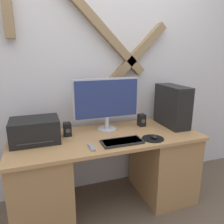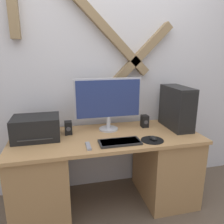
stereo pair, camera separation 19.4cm
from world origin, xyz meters
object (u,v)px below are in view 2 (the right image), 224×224
object	(u,v)px
speaker_left	(68,128)
printer	(36,128)
mouse	(153,138)
keyboard	(120,142)
remote_control	(88,146)
computer_tower	(177,108)
speaker_right	(145,121)
monitor	(108,101)

from	to	relation	value
speaker_left	printer	bearing A→B (deg)	-169.96
mouse	printer	distance (m)	1.02
keyboard	printer	distance (m)	0.74
speaker_left	remote_control	world-z (taller)	speaker_left
computer_tower	speaker_right	size ratio (longest dim) A/B	3.43
keyboard	speaker_right	distance (m)	0.49
speaker_left	speaker_right	size ratio (longest dim) A/B	1.00
speaker_right	monitor	bearing A→B (deg)	179.28
monitor	keyboard	bearing A→B (deg)	-86.50
monitor	keyboard	xyz separation A→B (m)	(0.02, -0.35, -0.28)
printer	monitor	bearing A→B (deg)	6.83
monitor	computer_tower	world-z (taller)	monitor
mouse	speaker_left	size ratio (longest dim) A/B	0.66
mouse	computer_tower	distance (m)	0.48
mouse	printer	bearing A→B (deg)	164.08
mouse	speaker_right	bearing A→B (deg)	80.61
keyboard	computer_tower	world-z (taller)	computer_tower
printer	keyboard	bearing A→B (deg)	-21.49
computer_tower	speaker_left	distance (m)	1.07
speaker_left	remote_control	bearing A→B (deg)	-67.08
speaker_right	remote_control	xyz separation A→B (m)	(-0.62, -0.36, -0.05)
printer	remote_control	world-z (taller)	printer
monitor	printer	world-z (taller)	monitor
keyboard	computer_tower	bearing A→B (deg)	21.25
keyboard	speaker_left	bearing A→B (deg)	142.14
computer_tower	remote_control	size ratio (longest dim) A/B	2.89
keyboard	speaker_right	bearing A→B (deg)	44.11
printer	speaker_left	size ratio (longest dim) A/B	3.25
monitor	printer	bearing A→B (deg)	-173.17
remote_control	monitor	bearing A→B (deg)	55.88
mouse	printer	world-z (taller)	printer
mouse	remote_control	distance (m)	0.56
mouse	remote_control	world-z (taller)	mouse
computer_tower	speaker_right	bearing A→B (deg)	163.27
speaker_left	speaker_right	distance (m)	0.76
speaker_left	remote_control	distance (m)	0.36
keyboard	speaker_left	size ratio (longest dim) A/B	2.88
mouse	speaker_right	xyz separation A→B (m)	(0.06, 0.35, 0.04)
monitor	printer	distance (m)	0.69
printer	remote_control	size ratio (longest dim) A/B	2.73
computer_tower	printer	distance (m)	1.34
printer	speaker_right	bearing A→B (deg)	4.11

